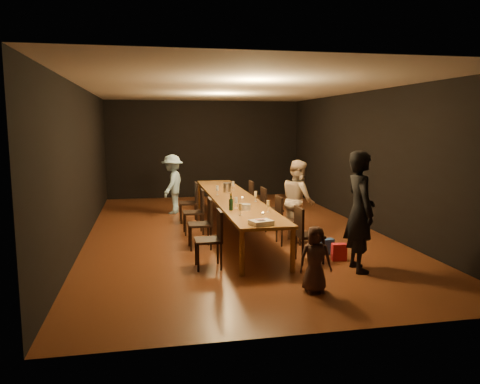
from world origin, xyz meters
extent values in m
plane|color=#461F11|center=(0.00, 0.00, 0.00)|extent=(10.00, 10.00, 0.00)
cube|color=black|center=(0.00, 5.00, 1.50)|extent=(6.00, 0.04, 3.00)
cube|color=black|center=(0.00, -5.00, 1.50)|extent=(6.00, 0.04, 3.00)
cube|color=black|center=(-3.00, 0.00, 1.50)|extent=(0.04, 10.00, 3.00)
cube|color=black|center=(3.00, 0.00, 1.50)|extent=(0.04, 10.00, 3.00)
cube|color=silver|center=(0.00, 0.00, 3.00)|extent=(6.00, 10.00, 0.04)
cube|color=olive|center=(0.00, 0.00, 0.72)|extent=(0.90, 6.00, 0.05)
cylinder|color=olive|center=(-0.40, -2.90, 0.35)|extent=(0.08, 0.08, 0.70)
cylinder|color=olive|center=(0.40, -2.90, 0.35)|extent=(0.08, 0.08, 0.70)
cylinder|color=olive|center=(-0.40, 2.90, 0.35)|extent=(0.08, 0.08, 0.70)
cylinder|color=olive|center=(0.40, 2.90, 0.35)|extent=(0.08, 0.08, 0.70)
imported|color=black|center=(1.45, -2.99, 0.94)|extent=(0.50, 0.72, 1.88)
imported|color=beige|center=(1.15, -0.87, 0.79)|extent=(0.62, 0.78, 1.59)
imported|color=#85B0CE|center=(-1.15, 2.35, 0.76)|extent=(0.87, 1.11, 1.51)
imported|color=#3E2822|center=(0.44, -3.76, 0.46)|extent=(0.47, 0.33, 0.92)
cube|color=red|center=(1.37, -2.43, 0.14)|extent=(0.26, 0.16, 0.29)
cube|color=#2851AF|center=(1.32, -2.01, 0.13)|extent=(0.24, 0.18, 0.27)
cube|color=white|center=(-0.08, -2.80, 0.79)|extent=(0.38, 0.34, 0.07)
cube|color=black|center=(-0.08, -2.82, 0.83)|extent=(0.13, 0.11, 0.00)
cube|color=red|center=(-0.08, -2.73, 0.83)|extent=(0.17, 0.07, 0.00)
cylinder|color=silver|center=(-0.07, -1.53, 0.81)|extent=(0.26, 0.26, 0.11)
cylinder|color=#B0B0B5|center=(0.00, 0.78, 0.85)|extent=(0.23, 0.23, 0.21)
cylinder|color=#B2B7B2|center=(0.15, -1.99, 0.77)|extent=(0.05, 0.05, 0.03)
cylinder|color=#B2B7B2|center=(0.15, -0.23, 0.77)|extent=(0.05, 0.05, 0.03)
cylinder|color=#B2B7B2|center=(0.15, 1.92, 0.77)|extent=(0.05, 0.05, 0.03)
camera|label=1|loc=(-1.76, -9.60, 2.28)|focal=35.00mm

